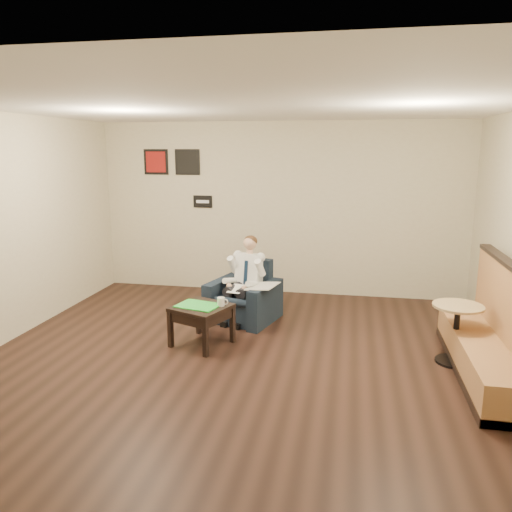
% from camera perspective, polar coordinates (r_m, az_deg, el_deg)
% --- Properties ---
extents(ground, '(6.00, 6.00, 0.00)m').
position_cam_1_polar(ground, '(5.70, -1.88, -12.35)').
color(ground, black).
rests_on(ground, ground).
extents(wall_back, '(6.00, 0.02, 2.80)m').
position_cam_1_polar(wall_back, '(8.19, 2.71, 5.38)').
color(wall_back, beige).
rests_on(wall_back, ground).
extents(wall_front, '(6.00, 0.02, 2.80)m').
position_cam_1_polar(wall_front, '(2.55, -17.48, -10.58)').
color(wall_front, beige).
rests_on(wall_front, ground).
extents(ceiling, '(6.00, 6.00, 0.02)m').
position_cam_1_polar(ceiling, '(5.20, -2.11, 16.97)').
color(ceiling, white).
rests_on(ceiling, wall_back).
extents(seating_sign, '(0.32, 0.02, 0.20)m').
position_cam_1_polar(seating_sign, '(8.45, -6.10, 6.21)').
color(seating_sign, black).
rests_on(seating_sign, wall_back).
extents(art_print_left, '(0.42, 0.03, 0.42)m').
position_cam_1_polar(art_print_left, '(8.68, -11.35, 10.50)').
color(art_print_left, maroon).
rests_on(art_print_left, wall_back).
extents(art_print_right, '(0.42, 0.03, 0.42)m').
position_cam_1_polar(art_print_right, '(8.49, -7.85, 10.59)').
color(art_print_right, black).
rests_on(art_print_right, wall_back).
extents(armchair, '(1.04, 1.04, 0.82)m').
position_cam_1_polar(armchair, '(6.98, -1.45, -4.11)').
color(armchair, black).
rests_on(armchair, ground).
extents(seated_man, '(0.73, 0.92, 1.12)m').
position_cam_1_polar(seated_man, '(6.85, -1.88, -3.11)').
color(seated_man, silver).
rests_on(seated_man, armchair).
extents(lap_papers, '(0.24, 0.30, 0.01)m').
position_cam_1_polar(lap_papers, '(6.79, -2.24, -3.76)').
color(lap_papers, white).
rests_on(lap_papers, seated_man).
extents(newspaper, '(0.45, 0.51, 0.01)m').
position_cam_1_polar(newspaper, '(6.71, 0.77, -3.45)').
color(newspaper, silver).
rests_on(newspaper, armchair).
extents(side_table, '(0.79, 0.79, 0.50)m').
position_cam_1_polar(side_table, '(6.20, -6.21, -7.88)').
color(side_table, black).
rests_on(side_table, ground).
extents(green_folder, '(0.56, 0.46, 0.01)m').
position_cam_1_polar(green_folder, '(6.12, -6.63, -5.63)').
color(green_folder, green).
rests_on(green_folder, side_table).
extents(coffee_mug, '(0.12, 0.12, 0.10)m').
position_cam_1_polar(coffee_mug, '(6.09, -4.03, -5.23)').
color(coffee_mug, white).
rests_on(coffee_mug, side_table).
extents(smartphone, '(0.17, 0.15, 0.01)m').
position_cam_1_polar(smartphone, '(6.22, -4.84, -5.33)').
color(smartphone, black).
rests_on(smartphone, side_table).
extents(banquette, '(0.55, 2.32, 1.19)m').
position_cam_1_polar(banquette, '(5.80, 24.77, -6.75)').
color(banquette, '#9F6B3D').
rests_on(banquette, ground).
extents(cafe_table, '(0.66, 0.66, 0.68)m').
position_cam_1_polar(cafe_table, '(6.05, 21.86, -8.28)').
color(cafe_table, tan).
rests_on(cafe_table, ground).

